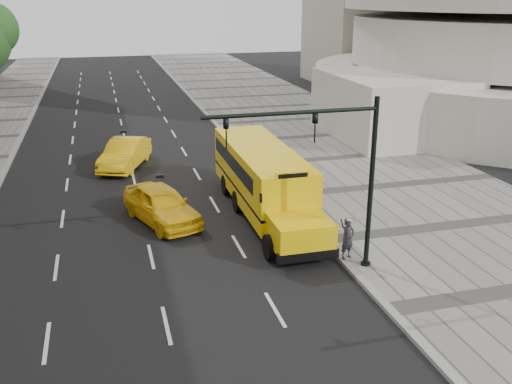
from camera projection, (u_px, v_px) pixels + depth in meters
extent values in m
plane|color=black|center=(162.00, 209.00, 26.91)|extent=(140.00, 140.00, 0.00)
cube|color=gray|center=(392.00, 186.00, 29.86)|extent=(12.00, 140.00, 0.15)
cube|color=gray|center=(283.00, 196.00, 28.37)|extent=(0.30, 140.00, 0.15)
cylinder|color=silver|center=(511.00, 92.00, 46.42)|extent=(32.00, 32.00, 4.00)
cube|color=silver|center=(391.00, 106.00, 39.49)|extent=(8.00, 10.00, 4.40)
cube|color=yellow|center=(261.00, 173.00, 26.33)|extent=(2.50, 9.00, 2.45)
cube|color=yellow|center=(300.00, 233.00, 21.55)|extent=(2.20, 2.00, 1.10)
cube|color=black|center=(308.00, 256.00, 20.93)|extent=(2.38, 0.25, 0.35)
cube|color=black|center=(261.00, 184.00, 26.51)|extent=(2.52, 9.00, 0.12)
cube|color=black|center=(292.00, 195.00, 22.13)|extent=(2.05, 0.10, 0.90)
cube|color=black|center=(258.00, 161.00, 26.63)|extent=(2.52, 7.50, 0.70)
cube|color=yellow|center=(292.00, 175.00, 21.86)|extent=(1.40, 0.12, 0.28)
ellipsoid|color=silver|center=(354.00, 223.00, 20.39)|extent=(0.32, 0.32, 0.14)
cylinder|color=black|center=(345.00, 226.00, 20.59)|extent=(0.36, 0.47, 0.58)
cylinder|color=black|center=(269.00, 247.00, 21.74)|extent=(0.30, 1.00, 1.00)
cylinder|color=black|center=(325.00, 241.00, 22.30)|extent=(0.30, 1.00, 1.00)
cylinder|color=black|center=(238.00, 201.00, 26.48)|extent=(0.30, 1.00, 1.00)
cylinder|color=black|center=(284.00, 197.00, 27.04)|extent=(0.30, 1.00, 1.00)
cylinder|color=black|center=(226.00, 185.00, 28.75)|extent=(0.30, 1.00, 1.00)
cylinder|color=black|center=(269.00, 181.00, 29.31)|extent=(0.30, 1.00, 1.00)
imported|color=yellow|center=(162.00, 205.00, 25.15)|extent=(3.50, 5.25, 1.66)
imported|color=yellow|center=(125.00, 154.00, 33.04)|extent=(3.46, 5.31, 1.65)
imported|color=#2A272E|center=(348.00, 239.00, 21.39)|extent=(0.68, 0.55, 1.60)
cylinder|color=black|center=(371.00, 187.00, 20.12)|extent=(0.18, 0.18, 6.40)
cylinder|color=black|center=(365.00, 265.00, 21.14)|extent=(0.36, 0.36, 0.25)
cylinder|color=black|center=(292.00, 113.00, 18.45)|extent=(6.00, 0.14, 0.14)
imported|color=black|center=(315.00, 128.00, 18.83)|extent=(0.16, 0.20, 1.00)
imported|color=black|center=(226.00, 134.00, 18.08)|extent=(0.16, 0.20, 1.00)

